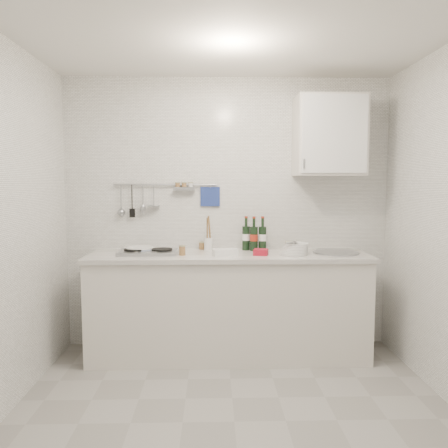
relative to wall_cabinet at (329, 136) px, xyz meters
name	(u,v)px	position (x,y,z in m)	size (l,w,h in m)	color
floor	(234,422)	(-0.90, -1.22, -1.95)	(3.00, 3.00, 0.00)	gray
ceiling	(235,19)	(-0.90, -1.22, 0.55)	(3.00, 3.00, 0.00)	silver
back_wall	(227,214)	(-0.90, 0.18, -0.70)	(3.00, 0.02, 2.50)	silver
counter	(229,308)	(-0.89, -0.12, -1.52)	(2.44, 0.64, 0.96)	silver
wall_rail	(163,195)	(-1.50, 0.15, -0.52)	(0.98, 0.09, 0.34)	#93969B
wall_cabinet	(329,136)	(0.00, 0.00, 0.00)	(0.60, 0.38, 0.70)	silver
plate_stack_hob	(139,250)	(-1.69, -0.06, -1.01)	(0.27, 0.27, 0.05)	#4862A3
plate_stack_sink	(295,249)	(-0.33, -0.18, -0.98)	(0.26, 0.25, 0.11)	white
wine_bottles	(254,234)	(-0.66, 0.05, -0.87)	(0.22, 0.12, 0.31)	black
butter_dish	(225,252)	(-0.93, -0.26, -1.00)	(0.20, 0.10, 0.06)	white
strawberry_punnet	(261,252)	(-0.62, -0.21, -1.01)	(0.12, 0.12, 0.05)	red
utensil_crock	(208,242)	(-1.08, 0.05, -0.95)	(0.08, 0.08, 0.32)	white
jar_a	(202,245)	(-1.14, 0.13, -0.99)	(0.06, 0.06, 0.07)	olive
jar_b	(289,246)	(-0.34, 0.02, -0.99)	(0.07, 0.07, 0.09)	olive
jar_c	(289,247)	(-0.35, -0.03, -0.99)	(0.07, 0.07, 0.09)	olive
jar_d	(182,250)	(-1.30, -0.21, -0.99)	(0.06, 0.06, 0.09)	olive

